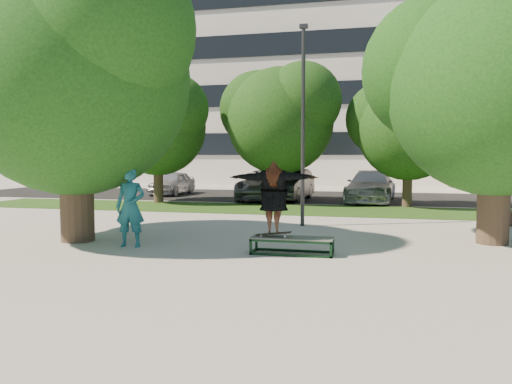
% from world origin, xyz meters
% --- Properties ---
extents(ground, '(120.00, 120.00, 0.00)m').
position_xyz_m(ground, '(0.00, 0.00, 0.00)').
color(ground, '#AFA8A1').
rests_on(ground, ground).
extents(grass_strip, '(30.00, 4.00, 0.02)m').
position_xyz_m(grass_strip, '(1.00, 9.50, 0.01)').
color(grass_strip, '#1D4112').
rests_on(grass_strip, ground).
extents(asphalt_strip, '(40.00, 8.00, 0.01)m').
position_xyz_m(asphalt_strip, '(0.00, 16.00, 0.01)').
color(asphalt_strip, black).
rests_on(asphalt_strip, ground).
extents(tree_left, '(6.96, 5.95, 7.12)m').
position_xyz_m(tree_left, '(-4.29, 1.09, 4.42)').
color(tree_left, '#38281E').
rests_on(tree_left, ground).
extents(tree_right, '(6.24, 5.33, 6.51)m').
position_xyz_m(tree_right, '(5.92, 3.08, 4.09)').
color(tree_right, '#38281E').
rests_on(tree_right, ground).
extents(bg_tree_left, '(5.28, 4.51, 5.77)m').
position_xyz_m(bg_tree_left, '(-6.57, 11.07, 3.73)').
color(bg_tree_left, '#38281E').
rests_on(bg_tree_left, ground).
extents(bg_tree_mid, '(5.76, 4.92, 6.24)m').
position_xyz_m(bg_tree_mid, '(-1.08, 12.08, 4.02)').
color(bg_tree_mid, '#38281E').
rests_on(bg_tree_mid, ground).
extents(bg_tree_right, '(5.04, 4.31, 5.43)m').
position_xyz_m(bg_tree_right, '(4.43, 11.57, 3.49)').
color(bg_tree_right, '#38281E').
rests_on(bg_tree_right, ground).
extents(lamppost, '(0.25, 0.15, 6.11)m').
position_xyz_m(lamppost, '(1.00, 5.00, 3.15)').
color(lamppost, '#2D2D30').
rests_on(lamppost, ground).
extents(office_building, '(30.00, 14.12, 16.00)m').
position_xyz_m(office_building, '(-2.00, 31.98, 8.00)').
color(office_building, beige).
rests_on(office_building, ground).
extents(grind_box, '(1.80, 0.60, 0.38)m').
position_xyz_m(grind_box, '(1.39, 0.57, 0.19)').
color(grind_box, black).
rests_on(grind_box, ground).
extents(skater_rig, '(2.01, 0.71, 1.68)m').
position_xyz_m(skater_rig, '(0.97, 0.57, 1.25)').
color(skater_rig, white).
rests_on(skater_rig, grind_box).
extents(bystander, '(0.76, 0.57, 1.91)m').
position_xyz_m(bystander, '(-2.50, 0.58, 0.96)').
color(bystander, '#1A5E66').
rests_on(bystander, ground).
extents(car_silver_a, '(1.58, 3.86, 1.31)m').
position_xyz_m(car_silver_a, '(-7.72, 15.52, 0.66)').
color(car_silver_a, '#B5B4B9').
rests_on(car_silver_a, asphalt_strip).
extents(car_dark, '(1.98, 4.72, 1.52)m').
position_xyz_m(car_dark, '(-0.86, 13.50, 0.76)').
color(car_dark, black).
rests_on(car_dark, asphalt_strip).
extents(car_grey, '(2.82, 5.41, 1.46)m').
position_xyz_m(car_grey, '(-2.00, 13.50, 0.73)').
color(car_grey, slate).
rests_on(car_grey, asphalt_strip).
extents(car_silver_b, '(2.51, 5.20, 1.46)m').
position_xyz_m(car_silver_b, '(3.01, 13.65, 0.73)').
color(car_silver_b, '#B4B5B9').
rests_on(car_silver_b, asphalt_strip).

